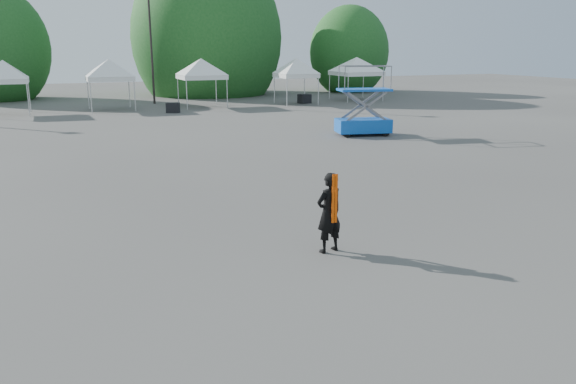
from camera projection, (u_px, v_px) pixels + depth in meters
name	position (u px, v px, depth m)	size (l,w,h in m)	color
ground	(268.00, 245.00, 11.99)	(120.00, 120.00, 0.00)	#474442
light_pole_east	(150.00, 26.00, 40.33)	(0.60, 0.25, 9.80)	black
tree_mid_e	(207.00, 38.00, 48.98)	(5.12, 5.12, 7.79)	#382314
tree_far_e	(349.00, 52.00, 52.33)	(3.84, 3.84, 5.84)	#382314
tent_d	(3.00, 64.00, 34.19)	(3.76, 3.76, 3.88)	silver
tent_e	(109.00, 63.00, 36.75)	(4.13, 4.13, 3.88)	silver
tent_f	(201.00, 62.00, 38.68)	(4.24, 4.24, 3.88)	silver
tent_g	(296.00, 62.00, 40.52)	(3.75, 3.75, 3.88)	silver
tent_h	(357.00, 61.00, 43.66)	(4.67, 4.67, 3.88)	silver
man	(329.00, 213.00, 11.40)	(0.69, 0.53, 1.67)	black
scissor_lift	(364.00, 101.00, 26.42)	(2.73, 1.78, 3.26)	#0D43B4
crate_mid	(173.00, 108.00, 35.93)	(0.82, 0.64, 0.64)	black
crate_east	(304.00, 99.00, 41.89)	(0.86, 0.67, 0.67)	black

